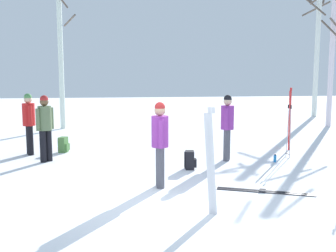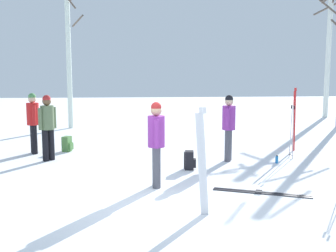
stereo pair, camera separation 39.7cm
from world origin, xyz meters
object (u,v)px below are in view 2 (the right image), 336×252
Objects in this scene: water_bottle_0 at (277,159)px; person_1 at (48,123)px; person_0 at (156,139)px; ski_pair_lying_1 at (261,193)px; ski_pair_planted_1 at (202,162)px; birch_tree_5 at (328,50)px; backpack_1 at (190,160)px; person_2 at (33,119)px; ski_poles_1 at (292,130)px; birch_tree_3 at (68,42)px; ski_pair_planted_0 at (294,120)px; person_3 at (229,123)px; backpack_0 at (67,144)px.

person_1 is at bearing 172.22° from water_bottle_0.
person_0 is 2.28m from ski_pair_lying_1.
ski_pair_planted_1 reaches higher than ski_pair_lying_1.
birch_tree_5 is at bearing 37.81° from person_1.
water_bottle_0 is at bearing 11.42° from backpack_1.
person_2 reaches higher than ski_poles_1.
birch_tree_3 is (-0.40, 6.23, 2.52)m from person_1.
person_0 is at bearing -70.90° from birch_tree_3.
ski_poles_1 is 1.09m from water_bottle_0.
ski_pair_planted_0 reaches higher than ski_pair_lying_1.
ski_poles_1 is at bearing 6.98° from person_3.
backpack_0 is (-4.40, 1.61, -0.77)m from person_3.
birch_tree_3 is at bearing 136.86° from ski_poles_1.
person_1 is at bearing -86.35° from birch_tree_3.
ski_pair_planted_1 is 1.90m from ski_pair_lying_1.
ski_poles_1 is (-0.43, -0.93, -0.16)m from ski_pair_planted_0.
ski_poles_1 is 6.94× the size of water_bottle_0.
ski_pair_planted_0 reaches higher than person_3.
person_0 reaches higher than backpack_1.
ski_pair_planted_1 is 8.54× the size of water_bottle_0.
birch_tree_3 reaches higher than backpack_1.
person_3 is 0.96× the size of ski_pair_lying_1.
person_3 reaches higher than ski_poles_1.
ski_pair_planted_0 is 6.17m from ski_pair_planted_1.
person_3 is at bearing 89.69° from ski_pair_lying_1.
ski_pair_lying_1 is (-0.02, -2.85, -0.97)m from person_3.
backpack_1 is at bearing -28.35° from person_2.
birch_tree_5 is at bearing 34.68° from backpack_0.
backpack_0 is at bearing 160.24° from water_bottle_0.
person_2 is 1.00× the size of person_3.
ski_poles_1 is at bearing 52.82° from ski_pair_planted_1.
person_0 is 15.35m from birch_tree_5.
person_2 is at bearing 141.18° from ski_pair_lying_1.
water_bottle_0 is (2.51, 3.51, -0.77)m from ski_pair_planted_1.
backpack_1 is at bearing 119.15° from ski_pair_lying_1.
person_2 is 5.83m from birch_tree_3.
person_1 is at bearing 160.40° from backpack_1.
ski_pair_planted_0 is 4.66m from ski_pair_lying_1.
water_bottle_0 is (3.16, 1.87, -0.88)m from person_0.
backpack_1 is (4.15, -2.24, -0.77)m from person_2.
person_2 reaches higher than water_bottle_0.
person_1 is at bearing 145.02° from ski_pair_lying_1.
ski_pair_planted_0 is 9.01× the size of water_bottle_0.
backpack_1 is 13.89m from birch_tree_5.
backpack_0 and backpack_1 have the same top height.
backpack_0 is at bearing 14.07° from person_2.
birch_tree_5 is at bearing 59.74° from ski_pair_lying_1.
backpack_0 is at bearing 175.97° from ski_pair_planted_0.
backpack_1 reaches higher than water_bottle_0.
ski_pair_planted_1 is 3.98× the size of backpack_1.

